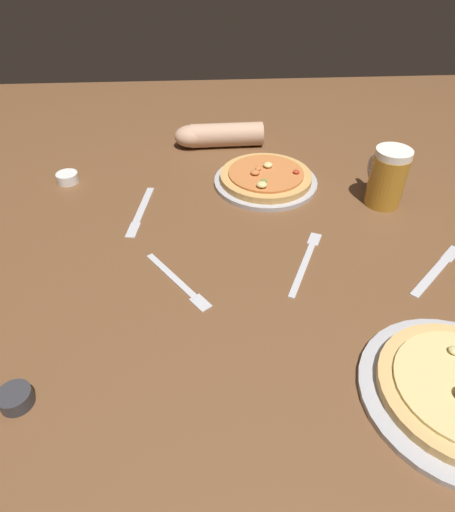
{
  "coord_description": "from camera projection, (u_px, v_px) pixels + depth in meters",
  "views": [
    {
      "loc": [
        -0.04,
        -0.72,
        0.62
      ],
      "look_at": [
        0.0,
        0.0,
        0.02
      ],
      "focal_mm": 30.86,
      "sensor_mm": 36.0,
      "label": 1
    }
  ],
  "objects": [
    {
      "name": "diner_arm",
      "position": [
        216.0,
        135.0,
        1.37
      ],
      "size": [
        0.28,
        0.08,
        0.07
      ],
      "color": "tan",
      "rests_on": "ground_plane"
    },
    {
      "name": "beer_mug_dark",
      "position": [
        387.0,
        177.0,
        1.09
      ],
      "size": [
        0.09,
        0.14,
        0.15
      ],
      "color": "#B27A23",
      "rests_on": "ground_plane"
    },
    {
      "name": "ramekin_sauce",
      "position": [
        16.0,
        398.0,
        0.69
      ],
      "size": [
        0.05,
        0.05,
        0.03
      ],
      "primitive_type": "cylinder",
      "color": "#333338",
      "rests_on": "ground_plane"
    },
    {
      "name": "knife_spare",
      "position": [
        141.0,
        211.0,
        1.1
      ],
      "size": [
        0.05,
        0.22,
        0.01
      ],
      "color": "silver",
      "rests_on": "ground_plane"
    },
    {
      "name": "ground_plane",
      "position": [
        228.0,
        268.0,
        0.96
      ],
      "size": [
        2.4,
        2.4,
        0.03
      ],
      "primitive_type": "cube",
      "color": "brown"
    },
    {
      "name": "fork_spare",
      "position": [
        178.0,
        281.0,
        0.91
      ],
      "size": [
        0.14,
        0.18,
        0.01
      ],
      "color": "silver",
      "rests_on": "ground_plane"
    },
    {
      "name": "ramekin_butter",
      "position": [
        68.0,
        178.0,
        1.21
      ],
      "size": [
        0.06,
        0.06,
        0.03
      ],
      "primitive_type": "cylinder",
      "color": "white",
      "rests_on": "ground_plane"
    },
    {
      "name": "fork_left",
      "position": [
        306.0,
        261.0,
        0.96
      ],
      "size": [
        0.11,
        0.21,
        0.01
      ],
      "color": "silver",
      "rests_on": "ground_plane"
    },
    {
      "name": "pizza_plate_far",
      "position": [
        266.0,
        178.0,
        1.2
      ],
      "size": [
        0.28,
        0.28,
        0.05
      ],
      "color": "#B2B2B7",
      "rests_on": "ground_plane"
    },
    {
      "name": "knife_right",
      "position": [
        437.0,
        269.0,
        0.93
      ],
      "size": [
        0.17,
        0.16,
        0.01
      ],
      "color": "silver",
      "rests_on": "ground_plane"
    }
  ]
}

